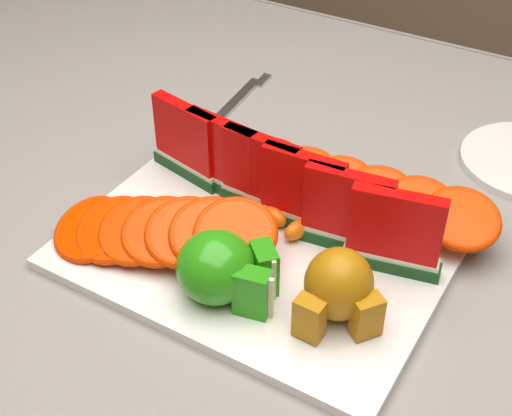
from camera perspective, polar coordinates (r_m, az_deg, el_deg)
table at (r=0.94m, az=1.43°, el=-4.00°), size 1.40×0.90×0.75m
tablecloth at (r=0.90m, az=1.50°, el=-1.05°), size 1.53×1.03×0.20m
platter at (r=0.79m, az=0.17°, el=-3.19°), size 0.40×0.30×0.01m
apple_cluster at (r=0.71m, az=-2.65°, el=-4.92°), size 0.12×0.10×0.07m
pear_cluster at (r=0.68m, az=6.63°, el=-6.37°), size 0.09×0.09×0.08m
fork at (r=1.05m, az=-1.71°, el=8.40°), size 0.03×0.20×0.00m
watermelon_row at (r=0.79m, az=2.05°, el=1.90°), size 0.39×0.07×0.10m
orange_fan_front at (r=0.76m, az=-7.59°, el=-1.85°), size 0.27×0.16×0.07m
orange_fan_back at (r=0.84m, az=6.73°, el=1.89°), size 0.39×0.12×0.05m
tangerine_segments at (r=0.80m, az=-0.97°, el=-0.72°), size 0.16×0.06×0.02m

